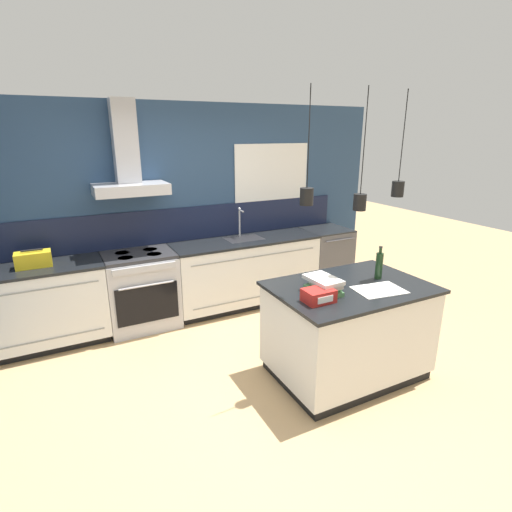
{
  "coord_description": "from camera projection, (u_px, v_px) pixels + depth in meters",
  "views": [
    {
      "loc": [
        -1.48,
        -2.85,
        2.25
      ],
      "look_at": [
        0.28,
        0.58,
        1.05
      ],
      "focal_mm": 28.0,
      "sensor_mm": 36.0,
      "label": 1
    }
  ],
  "objects": [
    {
      "name": "counter_run_left",
      "position": [
        43.0,
        306.0,
        4.29
      ],
      "size": [
        1.3,
        0.64,
        0.91
      ],
      "color": "black",
      "rests_on": "ground_plane"
    },
    {
      "name": "wall_back",
      "position": [
        183.0,
        206.0,
        5.01
      ],
      "size": [
        5.6,
        2.37,
        2.6
      ],
      "color": "navy",
      "rests_on": "ground_plane"
    },
    {
      "name": "kitchen_island",
      "position": [
        347.0,
        330.0,
        3.77
      ],
      "size": [
        1.43,
        0.99,
        0.91
      ],
      "color": "black",
      "rests_on": "ground_plane"
    },
    {
      "name": "paper_pile",
      "position": [
        379.0,
        290.0,
        3.53
      ],
      "size": [
        0.46,
        0.36,
        0.01
      ],
      "color": "silver",
      "rests_on": "kitchen_island"
    },
    {
      "name": "bottle_on_island",
      "position": [
        379.0,
        265.0,
        3.78
      ],
      "size": [
        0.07,
        0.07,
        0.32
      ],
      "color": "#193319",
      "rests_on": "kitchen_island"
    },
    {
      "name": "counter_run_sink",
      "position": [
        246.0,
        272.0,
        5.34
      ],
      "size": [
        1.97,
        0.64,
        1.3
      ],
      "color": "black",
      "rests_on": "ground_plane"
    },
    {
      "name": "ground_plane",
      "position": [
        258.0,
        383.0,
        3.74
      ],
      "size": [
        16.0,
        16.0,
        0.0
      ],
      "primitive_type": "plane",
      "color": "tan",
      "rests_on": "ground"
    },
    {
      "name": "yellow_toolbox",
      "position": [
        33.0,
        259.0,
        4.12
      ],
      "size": [
        0.34,
        0.18,
        0.19
      ],
      "color": "gold",
      "rests_on": "counter_run_left"
    },
    {
      "name": "dishwasher",
      "position": [
        324.0,
        259.0,
        5.9
      ],
      "size": [
        0.63,
        0.65,
        0.91
      ],
      "color": "#4C4C51",
      "rests_on": "ground_plane"
    },
    {
      "name": "book_stack",
      "position": [
        324.0,
        285.0,
        3.45
      ],
      "size": [
        0.26,
        0.34,
        0.14
      ],
      "color": "#4C7F4C",
      "rests_on": "kitchen_island"
    },
    {
      "name": "oven_range",
      "position": [
        142.0,
        290.0,
        4.74
      ],
      "size": [
        0.8,
        0.66,
        0.91
      ],
      "color": "#B5B5BA",
      "rests_on": "ground_plane"
    },
    {
      "name": "red_supply_box",
      "position": [
        319.0,
        295.0,
        3.28
      ],
      "size": [
        0.25,
        0.19,
        0.11
      ],
      "color": "red",
      "rests_on": "kitchen_island"
    }
  ]
}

